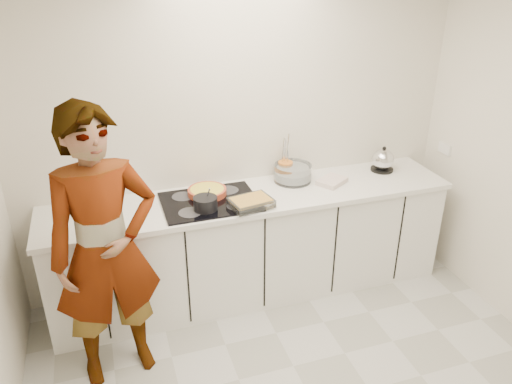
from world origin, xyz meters
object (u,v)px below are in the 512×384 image
object	(u,v)px
kettle	(383,160)
baking_dish	(251,202)
mixing_bowl	(293,174)
cook	(106,251)
saucepan	(205,203)
utensil_crock	(285,170)
tart_dish	(207,191)
hob	(210,202)

from	to	relation	value
kettle	baking_dish	bearing A→B (deg)	-166.31
mixing_bowl	cook	world-z (taller)	cook
saucepan	utensil_crock	bearing A→B (deg)	25.22
cook	mixing_bowl	bearing A→B (deg)	14.10
baking_dish	cook	bearing A→B (deg)	-162.26
cook	tart_dish	bearing A→B (deg)	28.30
hob	kettle	distance (m)	1.58
tart_dish	baking_dish	xyz separation A→B (m)	(0.26, -0.29, 0.01)
cook	utensil_crock	bearing A→B (deg)	16.56
hob	cook	bearing A→B (deg)	-146.77
hob	cook	world-z (taller)	cook
baking_dish	hob	bearing A→B (deg)	146.82
baking_dish	mixing_bowl	xyz separation A→B (m)	(0.47, 0.35, 0.02)
saucepan	kettle	distance (m)	1.65
saucepan	cook	world-z (taller)	cook
baking_dish	cook	distance (m)	1.11
saucepan	tart_dish	bearing A→B (deg)	74.19
hob	baking_dish	bearing A→B (deg)	-33.18
hob	kettle	size ratio (longest dim) A/B	2.90
utensil_crock	tart_dish	bearing A→B (deg)	-170.26
baking_dish	tart_dish	bearing A→B (deg)	132.01
mixing_bowl	saucepan	bearing A→B (deg)	-159.57
mixing_bowl	cook	xyz separation A→B (m)	(-1.53, -0.69, -0.03)
mixing_bowl	kettle	size ratio (longest dim) A/B	1.30
saucepan	utensil_crock	world-z (taller)	saucepan
tart_dish	cook	xyz separation A→B (m)	(-0.80, -0.63, -0.00)
hob	utensil_crock	xyz separation A→B (m)	(0.70, 0.24, 0.07)
tart_dish	saucepan	world-z (taller)	saucepan
hob	tart_dish	world-z (taller)	tart_dish
saucepan	baking_dish	bearing A→B (deg)	-9.04
tart_dish	saucepan	size ratio (longest dim) A/B	1.52
hob	utensil_crock	bearing A→B (deg)	18.50
hob	utensil_crock	size ratio (longest dim) A/B	4.72
utensil_crock	cook	size ratio (longest dim) A/B	0.08
tart_dish	mixing_bowl	world-z (taller)	mixing_bowl
hob	tart_dish	distance (m)	0.12
hob	saucepan	xyz separation A→B (m)	(-0.06, -0.12, 0.06)
baking_dish	kettle	distance (m)	1.34
utensil_crock	cook	bearing A→B (deg)	-153.25
saucepan	kettle	xyz separation A→B (m)	(1.63, 0.26, 0.03)
utensil_crock	kettle	bearing A→B (deg)	-6.39
tart_dish	mixing_bowl	size ratio (longest dim) A/B	1.04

